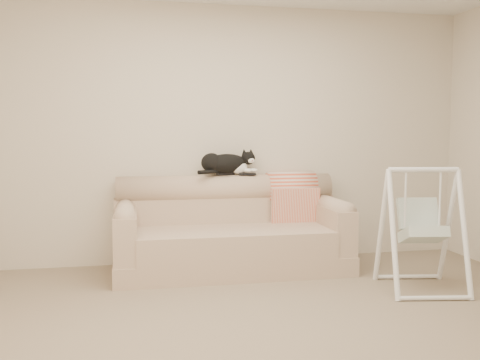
{
  "coord_description": "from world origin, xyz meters",
  "views": [
    {
      "loc": [
        -0.98,
        -3.4,
        1.31
      ],
      "look_at": [
        -0.04,
        1.27,
        0.9
      ],
      "focal_mm": 40.0,
      "sensor_mm": 36.0,
      "label": 1
    }
  ],
  "objects_px": {
    "tuxedo_cat": "(227,163)",
    "baby_swing": "(421,229)",
    "sofa": "(230,233)",
    "remote_a": "(225,174)",
    "remote_b": "(248,174)"
  },
  "relations": [
    {
      "from": "sofa",
      "to": "baby_swing",
      "type": "height_order",
      "value": "baby_swing"
    },
    {
      "from": "remote_b",
      "to": "baby_swing",
      "type": "distance_m",
      "value": 1.76
    },
    {
      "from": "sofa",
      "to": "remote_a",
      "type": "bearing_deg",
      "value": 90.92
    },
    {
      "from": "tuxedo_cat",
      "to": "baby_swing",
      "type": "bearing_deg",
      "value": -39.97
    },
    {
      "from": "remote_a",
      "to": "tuxedo_cat",
      "type": "bearing_deg",
      "value": -57.4
    },
    {
      "from": "sofa",
      "to": "remote_a",
      "type": "relative_size",
      "value": 11.79
    },
    {
      "from": "baby_swing",
      "to": "sofa",
      "type": "bearing_deg",
      "value": 146.09
    },
    {
      "from": "remote_b",
      "to": "tuxedo_cat",
      "type": "distance_m",
      "value": 0.24
    },
    {
      "from": "remote_a",
      "to": "baby_swing",
      "type": "height_order",
      "value": "baby_swing"
    },
    {
      "from": "tuxedo_cat",
      "to": "baby_swing",
      "type": "distance_m",
      "value": 1.95
    },
    {
      "from": "remote_b",
      "to": "baby_swing",
      "type": "xyz_separation_m",
      "value": [
        1.24,
        -1.19,
        -0.39
      ]
    },
    {
      "from": "remote_b",
      "to": "sofa",
      "type": "bearing_deg",
      "value": -135.3
    },
    {
      "from": "sofa",
      "to": "remote_a",
      "type": "height_order",
      "value": "remote_a"
    },
    {
      "from": "baby_swing",
      "to": "remote_a",
      "type": "bearing_deg",
      "value": 139.87
    },
    {
      "from": "sofa",
      "to": "remote_b",
      "type": "xyz_separation_m",
      "value": [
        0.22,
        0.21,
        0.56
      ]
    }
  ]
}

